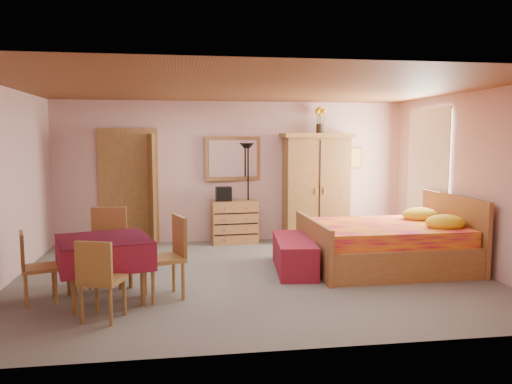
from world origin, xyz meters
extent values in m
plane|color=slate|center=(0.00, 0.00, 0.00)|extent=(6.50, 6.50, 0.00)
plane|color=brown|center=(0.00, 0.00, 2.60)|extent=(6.50, 6.50, 0.00)
cube|color=#C79790|center=(0.00, 2.50, 1.30)|extent=(6.50, 0.10, 2.60)
cube|color=#C79790|center=(0.00, -2.50, 1.30)|extent=(6.50, 0.10, 2.60)
cube|color=#C79790|center=(-3.25, 0.00, 1.30)|extent=(0.10, 5.00, 2.60)
cube|color=#C79790|center=(3.25, 0.00, 1.30)|extent=(0.10, 5.00, 2.60)
cube|color=#9E6B35|center=(-1.90, 2.47, 1.02)|extent=(1.06, 0.12, 2.15)
cube|color=white|center=(3.21, 1.20, 1.45)|extent=(0.08, 1.40, 1.95)
cube|color=#D8BF59|center=(2.35, 2.47, 1.55)|extent=(0.30, 0.04, 0.40)
cube|color=#AC6E3A|center=(-0.01, 2.26, 0.39)|extent=(0.86, 0.47, 0.78)
cube|color=silver|center=(-0.01, 2.47, 1.55)|extent=(1.04, 0.14, 0.82)
cube|color=black|center=(-0.20, 2.24, 0.91)|extent=(0.29, 0.22, 0.26)
cube|color=black|center=(0.26, 2.33, 0.92)|extent=(0.26, 0.26, 1.83)
cube|color=olive|center=(1.52, 2.21, 1.01)|extent=(1.29, 0.67, 2.01)
cube|color=yellow|center=(1.60, 2.27, 2.26)|extent=(0.20, 0.20, 0.49)
cube|color=#C01241|center=(2.02, 0.18, 0.53)|extent=(2.33, 1.84, 1.07)
cube|color=maroon|center=(0.65, 0.20, 0.23)|extent=(0.67, 1.46, 0.47)
cube|color=maroon|center=(-1.88, -0.79, 0.38)|extent=(1.27, 1.27, 0.75)
cube|color=olive|center=(-1.80, -1.44, 0.44)|extent=(0.51, 0.51, 0.88)
cube|color=olive|center=(-1.93, -0.16, 0.50)|extent=(0.47, 0.47, 1.01)
cube|color=#AE773B|center=(-2.62, -0.75, 0.42)|extent=(0.48, 0.48, 0.85)
cube|color=#A27437|center=(-1.19, -0.79, 0.49)|extent=(0.57, 0.57, 0.99)
camera|label=1|loc=(-0.97, -6.76, 1.91)|focal=35.00mm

